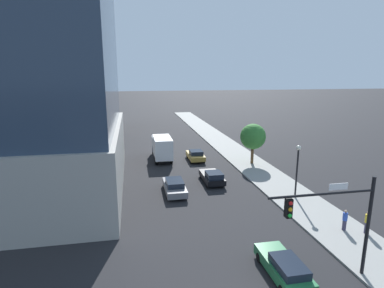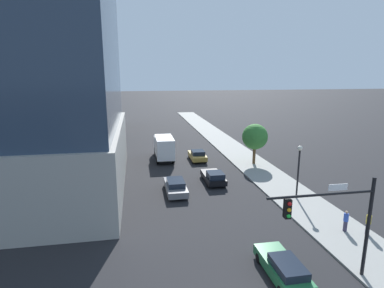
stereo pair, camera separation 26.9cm
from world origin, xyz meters
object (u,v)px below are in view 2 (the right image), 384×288
object	(u,v)px
car_green	(283,268)
pedestrian_blue_shirt	(346,221)
construction_building	(80,34)
car_gray	(176,186)
street_tree	(255,137)
car_gold	(197,155)
traffic_light_pole	(334,214)
pedestrian_yellow_shirt	(368,223)
box_truck	(164,146)
street_lamp	(299,163)
car_black	(214,177)

from	to	relation	value
car_green	pedestrian_blue_shirt	world-z (taller)	pedestrian_blue_shirt
construction_building	car_gray	xyz separation A→B (m)	(13.96, -39.68, -18.33)
street_tree	car_gold	size ratio (longest dim) A/B	1.23
construction_building	traffic_light_pole	xyz separation A→B (m)	(20.67, -54.43, -14.91)
traffic_light_pole	car_gold	bearing A→B (deg)	95.22
car_gold	car_gray	distance (m)	11.88
pedestrian_yellow_shirt	box_truck	bearing A→B (deg)	118.27
construction_building	car_gold	xyz separation A→B (m)	(18.31, -28.62, -18.28)
car_green	pedestrian_yellow_shirt	size ratio (longest dim) A/B	2.69
box_truck	pedestrian_yellow_shirt	bearing A→B (deg)	-61.73
street_lamp	car_black	xyz separation A→B (m)	(-6.49, 5.65, -2.78)
car_gray	car_black	distance (m)	4.83
construction_building	car_gold	bearing A→B (deg)	-57.39
street_tree	street_lamp	bearing A→B (deg)	-91.23
traffic_light_pole	car_gold	xyz separation A→B (m)	(-2.36, 25.81, -3.37)
traffic_light_pole	car_black	xyz separation A→B (m)	(-2.36, 16.86, -3.41)
construction_building	street_tree	xyz separation A→B (m)	(25.04, -31.81, -15.37)
car_black	pedestrian_blue_shirt	xyz separation A→B (m)	(6.88, -12.09, 0.26)
car_gold	box_truck	bearing A→B (deg)	161.99
car_gray	pedestrian_blue_shirt	size ratio (longest dim) A/B	3.01
pedestrian_yellow_shirt	car_gold	bearing A→B (deg)	110.46
box_truck	pedestrian_yellow_shirt	distance (m)	26.35
car_gold	box_truck	distance (m)	4.70
traffic_light_pole	pedestrian_blue_shirt	xyz separation A→B (m)	(4.52, 4.76, -3.15)
car_gray	box_truck	bearing A→B (deg)	90.00
street_tree	car_black	bearing A→B (deg)	-139.45
car_gold	car_black	distance (m)	8.95
car_gold	street_tree	bearing A→B (deg)	-25.36
street_lamp	box_truck	world-z (taller)	street_lamp
construction_building	traffic_light_pole	size ratio (longest dim) A/B	6.87
box_truck	pedestrian_yellow_shirt	xyz separation A→B (m)	(12.47, -23.19, -0.80)
pedestrian_yellow_shirt	traffic_light_pole	bearing A→B (deg)	-145.05
street_lamp	box_truck	xyz separation A→B (m)	(-10.84, 16.02, -1.66)
car_gold	pedestrian_blue_shirt	distance (m)	22.14
construction_building	pedestrian_yellow_shirt	world-z (taller)	construction_building
car_gold	car_green	distance (m)	25.15
car_black	box_truck	world-z (taller)	box_truck
street_tree	pedestrian_yellow_shirt	world-z (taller)	street_tree
construction_building	car_gold	size ratio (longest dim) A/B	10.22
car_gold	car_gray	xyz separation A→B (m)	(-4.35, -11.05, -0.04)
street_lamp	car_black	distance (m)	9.04
car_gray	pedestrian_blue_shirt	bearing A→B (deg)	-41.67
car_black	construction_building	bearing A→B (deg)	115.98
construction_building	box_truck	world-z (taller)	construction_building
car_gray	car_green	xyz separation A→B (m)	(4.35, -14.10, -0.01)
street_tree	box_truck	world-z (taller)	street_tree
street_tree	pedestrian_blue_shirt	xyz separation A→B (m)	(0.15, -17.85, -2.70)
traffic_light_pole	box_truck	bearing A→B (deg)	103.84
street_lamp	pedestrian_yellow_shirt	xyz separation A→B (m)	(1.64, -7.17, -2.46)
street_tree	box_truck	distance (m)	12.14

